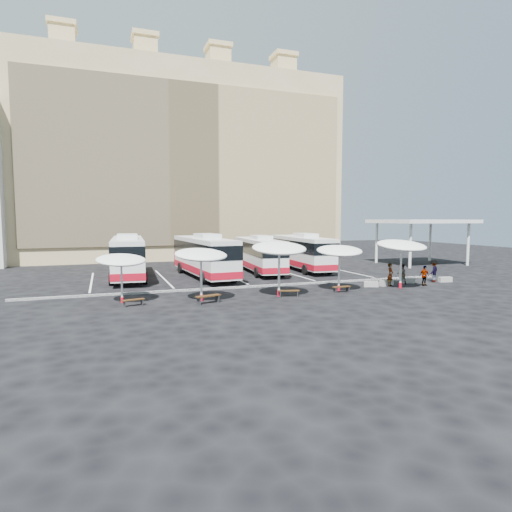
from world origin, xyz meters
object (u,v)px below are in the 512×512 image
object	(u,v)px
bus_1	(204,255)
passenger_2	(424,276)
wood_bench_3	(341,288)
passenger_3	(433,271)
sunshade_0	(121,260)
sunshade_3	(339,251)
sunshade_4	(401,246)
passenger_0	(390,275)
bus_0	(128,255)
bus_3	(302,251)
wood_bench_0	(133,301)
sunshade_2	(279,249)
wood_bench_1	(208,297)
conc_bench_2	(408,281)
conc_bench_3	(445,280)
bus_2	(259,253)
sunshade_1	(201,255)
passenger_1	(402,274)
conc_bench_1	(387,283)
conc_bench_0	(371,284)

from	to	relation	value
bus_1	passenger_2	distance (m)	18.77
wood_bench_3	passenger_3	world-z (taller)	passenger_3
sunshade_0	sunshade_3	world-z (taller)	sunshade_3
sunshade_4	passenger_0	distance (m)	2.61
bus_0	bus_3	xyz separation A→B (m)	(17.36, 0.45, -0.08)
wood_bench_0	sunshade_0	bearing A→B (deg)	115.20
bus_3	passenger_3	distance (m)	13.41
sunshade_2	passenger_3	world-z (taller)	sunshade_2
wood_bench_3	passenger_2	bearing A→B (deg)	2.90
bus_3	wood_bench_1	world-z (taller)	bus_3
sunshade_2	conc_bench_2	bearing A→B (deg)	9.26
sunshade_3	wood_bench_3	bearing A→B (deg)	-102.50
sunshade_3	conc_bench_3	distance (m)	11.05
bus_2	wood_bench_1	xyz separation A→B (m)	(-8.37, -13.65, -1.50)
sunshade_1	sunshade_4	size ratio (longest dim) A/B	1.00
sunshade_0	sunshade_4	bearing A→B (deg)	-3.39
bus_0	passenger_1	xyz separation A→B (m)	(20.69, -11.31, -1.21)
bus_3	sunshade_0	bearing A→B (deg)	-143.34
wood_bench_3	conc_bench_1	size ratio (longest dim) A/B	1.07
sunshade_4	conc_bench_3	bearing A→B (deg)	13.58
bus_2	conc_bench_0	distance (m)	12.76
sunshade_3	passenger_2	bearing A→B (deg)	-1.61
conc_bench_2	sunshade_2	bearing A→B (deg)	-170.74
wood_bench_1	conc_bench_3	world-z (taller)	wood_bench_1
sunshade_3	bus_0	bearing A→B (deg)	139.10
conc_bench_0	conc_bench_3	distance (m)	7.38
sunshade_2	conc_bench_0	bearing A→B (deg)	9.29
sunshade_0	conc_bench_3	world-z (taller)	sunshade_0
conc_bench_3	sunshade_2	bearing A→B (deg)	-174.78
bus_1	bus_2	world-z (taller)	bus_1
sunshade_4	passenger_1	size ratio (longest dim) A/B	2.36
sunshade_4	sunshade_0	bearing A→B (deg)	176.61
wood_bench_0	passenger_0	bearing A→B (deg)	3.44
sunshade_3	conc_bench_0	bearing A→B (deg)	12.57
sunshade_1	wood_bench_0	bearing A→B (deg)	-177.74
bus_2	wood_bench_3	xyz separation A→B (m)	(1.66, -12.92, -1.56)
sunshade_3	conc_bench_0	xyz separation A→B (m)	(3.29, 0.73, -2.74)
conc_bench_3	bus_2	bearing A→B (deg)	137.27
conc_bench_1	bus_0	bearing A→B (deg)	148.84
sunshade_2	conc_bench_3	bearing A→B (deg)	5.22
sunshade_2	conc_bench_1	size ratio (longest dim) A/B	3.20
passenger_3	bus_0	bearing A→B (deg)	-54.26
sunshade_3	conc_bench_0	world-z (taller)	sunshade_3
wood_bench_3	conc_bench_3	size ratio (longest dim) A/B	1.22
bus_2	sunshade_3	distance (m)	12.49
sunshade_3	passenger_3	xyz separation A→B (m)	(9.71, 1.16, -2.01)
bus_1	bus_3	size ratio (longest dim) A/B	1.04
sunshade_1	wood_bench_1	world-z (taller)	sunshade_1
sunshade_1	conc_bench_2	distance (m)	18.07
conc_bench_1	passenger_1	world-z (taller)	passenger_1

